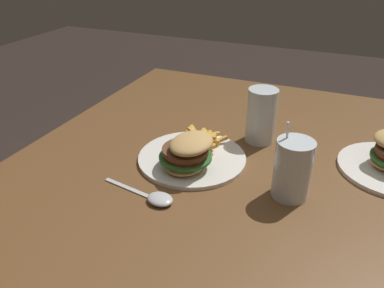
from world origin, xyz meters
TOP-DOWN VIEW (x-y plane):
  - dining_table at (0.00, 0.00)m, footprint 1.29×1.31m
  - meal_plate_near at (0.00, -0.21)m, footprint 0.28×0.27m
  - beer_glass at (-0.19, -0.09)m, footprint 0.08×0.08m
  - juice_glass at (0.03, 0.04)m, footprint 0.08×0.08m
  - spoon at (0.17, -0.22)m, footprint 0.06×0.19m

SIDE VIEW (x-z plane):
  - dining_table at x=0.00m, z-range 0.29..1.01m
  - spoon at x=0.17m, z-range 0.73..0.74m
  - meal_plate_near at x=0.00m, z-range 0.71..0.81m
  - juice_glass at x=0.03m, z-range 0.70..0.87m
  - beer_glass at x=-0.19m, z-range 0.72..0.87m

